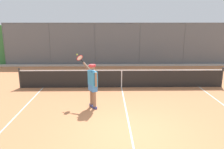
# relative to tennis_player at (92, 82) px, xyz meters

# --- Properties ---
(ground_plane) EXTENTS (60.00, 60.00, 0.00)m
(ground_plane) POSITION_rel_tennis_player_xyz_m (-1.35, 2.18, -1.08)
(ground_plane) COLOR #C67A4C
(fence_backdrop) EXTENTS (20.38, 1.37, 3.31)m
(fence_backdrop) POSITION_rel_tennis_player_xyz_m (-1.35, -9.31, 0.47)
(fence_backdrop) COLOR #565B60
(fence_backdrop) RESTS_ON ground
(tennis_net) EXTENTS (10.82, 0.09, 1.07)m
(tennis_net) POSITION_rel_tennis_player_xyz_m (-1.35, -2.79, -0.59)
(tennis_net) COLOR #2D2D2D
(tennis_net) RESTS_ON ground
(tennis_player) EXTENTS (0.97, 1.20, 2.10)m
(tennis_player) POSITION_rel_tennis_player_xyz_m (0.00, 0.00, 0.00)
(tennis_player) COLOR navy
(tennis_player) RESTS_ON ground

